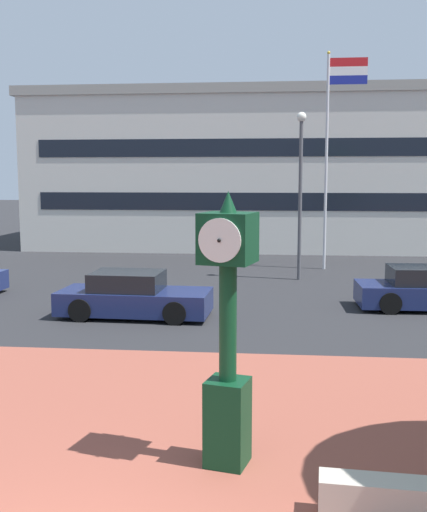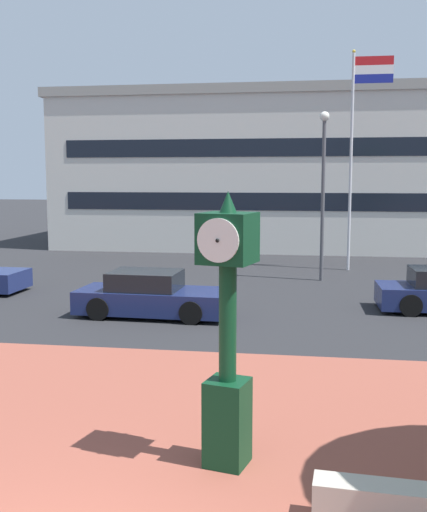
{
  "view_description": "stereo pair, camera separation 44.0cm",
  "coord_description": "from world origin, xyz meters",
  "views": [
    {
      "loc": [
        2.12,
        -5.04,
        3.92
      ],
      "look_at": [
        1.3,
        3.1,
        2.88
      ],
      "focal_mm": 43.55,
      "sensor_mm": 36.0,
      "label": 1
    },
    {
      "loc": [
        2.55,
        -4.98,
        3.92
      ],
      "look_at": [
        1.3,
        3.1,
        2.88
      ],
      "focal_mm": 43.55,
      "sensor_mm": 36.0,
      "label": 2
    }
  ],
  "objects": [
    {
      "name": "street_lamp_post",
      "position": [
        3.02,
        18.85,
        3.91
      ],
      "size": [
        0.36,
        0.36,
        6.35
      ],
      "color": "#4C4C51",
      "rests_on": "ground"
    },
    {
      "name": "car_street_mid",
      "position": [
        -1.88,
        11.91,
        0.57
      ],
      "size": [
        4.31,
        1.99,
        1.28
      ],
      "rotation": [
        0.0,
        0.0,
        4.67
      ],
      "color": "navy",
      "rests_on": "ground"
    },
    {
      "name": "civic_building",
      "position": [
        0.58,
        32.75,
        4.32
      ],
      "size": [
        24.44,
        12.66,
        8.61
      ],
      "color": "beige",
      "rests_on": "ground"
    },
    {
      "name": "street_clock",
      "position": [
        1.49,
        3.07,
        1.86
      ],
      "size": [
        0.81,
        0.84,
        3.75
      ],
      "rotation": [
        0.0,
        0.0,
        -0.24
      ],
      "color": "#0C381E",
      "rests_on": "ground"
    },
    {
      "name": "flagpole_primary",
      "position": [
        4.39,
        21.78,
        5.44
      ],
      "size": [
        1.67,
        0.14,
        9.11
      ],
      "color": "silver",
      "rests_on": "ground"
    },
    {
      "name": "plaza_brick_paving",
      "position": [
        0.0,
        2.24,
        0.0
      ],
      "size": [
        44.0,
        12.48,
        0.01
      ],
      "primitive_type": "cube",
      "color": "brown",
      "rests_on": "ground"
    }
  ]
}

